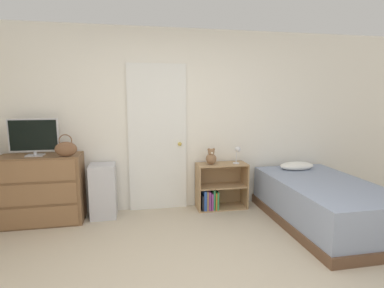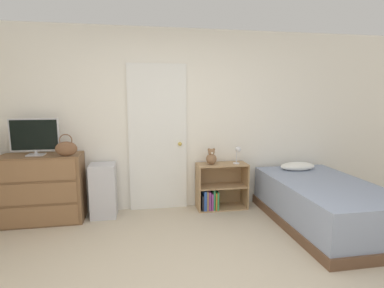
{
  "view_description": "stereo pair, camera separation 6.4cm",
  "coord_description": "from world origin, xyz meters",
  "views": [
    {
      "loc": [
        -0.52,
        -1.96,
        1.62
      ],
      "look_at": [
        0.25,
        2.02,
        0.97
      ],
      "focal_mm": 28.0,
      "sensor_mm": 36.0,
      "label": 1
    },
    {
      "loc": [
        -0.46,
        -1.97,
        1.62
      ],
      "look_at": [
        0.25,
        2.02,
        0.97
      ],
      "focal_mm": 28.0,
      "sensor_mm": 36.0,
      "label": 2
    }
  ],
  "objects": [
    {
      "name": "bookshelf",
      "position": [
        0.64,
        2.1,
        0.27
      ],
      "size": [
        0.73,
        0.32,
        0.66
      ],
      "color": "tan",
      "rests_on": "ground_plane"
    },
    {
      "name": "dresser",
      "position": [
        -1.7,
        2.03,
        0.44
      ],
      "size": [
        0.99,
        0.44,
        0.89
      ],
      "color": "brown",
      "rests_on": "ground_plane"
    },
    {
      "name": "bed",
      "position": [
        1.82,
        1.3,
        0.28
      ],
      "size": [
        1.15,
        1.93,
        0.67
      ],
      "color": "brown",
      "rests_on": "ground_plane"
    },
    {
      "name": "handbag",
      "position": [
        -1.35,
        1.9,
        0.98
      ],
      "size": [
        0.26,
        0.1,
        0.28
      ],
      "color": "brown",
      "rests_on": "dresser"
    },
    {
      "name": "door_closed",
      "position": [
        -0.2,
        2.25,
        1.03
      ],
      "size": [
        0.82,
        0.09,
        2.07
      ],
      "color": "white",
      "rests_on": "ground_plane"
    },
    {
      "name": "wall_back",
      "position": [
        0.0,
        2.3,
        1.27
      ],
      "size": [
        10.0,
        0.06,
        2.55
      ],
      "color": "white",
      "rests_on": "ground_plane"
    },
    {
      "name": "tv",
      "position": [
        -1.74,
        2.02,
        1.13
      ],
      "size": [
        0.58,
        0.16,
        0.47
      ],
      "color": "#B7B7BC",
      "rests_on": "dresser"
    },
    {
      "name": "teddy_bear",
      "position": [
        0.55,
        2.09,
        0.76
      ],
      "size": [
        0.15,
        0.15,
        0.23
      ],
      "color": "#8C6647",
      "rests_on": "bookshelf"
    },
    {
      "name": "desk_lamp",
      "position": [
        0.92,
        2.05,
        0.84
      ],
      "size": [
        0.1,
        0.1,
        0.25
      ],
      "color": "silver",
      "rests_on": "bookshelf"
    },
    {
      "name": "storage_bin",
      "position": [
        -0.95,
        2.08,
        0.36
      ],
      "size": [
        0.34,
        0.34,
        0.73
      ],
      "color": "silver",
      "rests_on": "ground_plane"
    }
  ]
}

